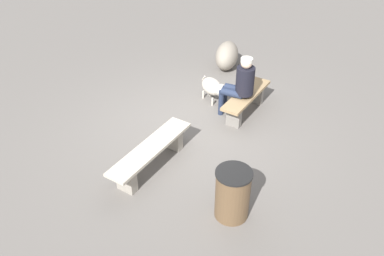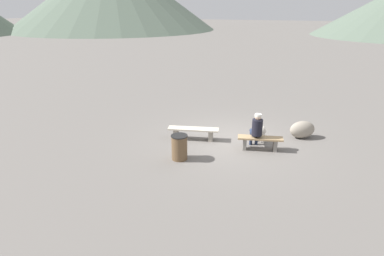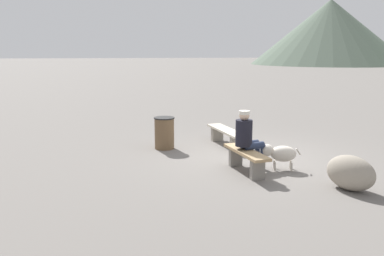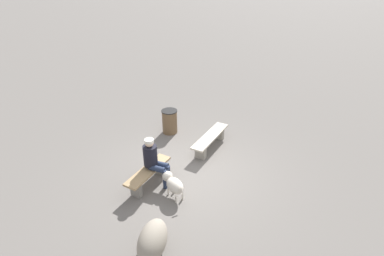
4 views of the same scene
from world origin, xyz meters
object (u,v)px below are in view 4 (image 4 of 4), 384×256
bench_left (210,139)px  dog (173,184)px  trash_bin (170,121)px  boulder (153,241)px  seated_person (153,158)px  bench_right (149,174)px

bench_left → dog: dog is taller
trash_bin → boulder: size_ratio=0.86×
bench_left → boulder: size_ratio=1.99×
bench_left → dog: bearing=4.4°
dog → trash_bin: (-2.28, -2.33, 0.05)m
bench_left → boulder: bearing=10.2°
seated_person → boulder: seated_person is taller
boulder → seated_person: bearing=-134.3°
bench_left → seated_person: 2.37m
dog → bench_left: bearing=-60.4°
trash_bin → seated_person: bearing=35.6°
bench_left → trash_bin: bearing=-97.8°
bench_right → boulder: size_ratio=1.63×
seated_person → boulder: 2.22m
bench_right → seated_person: bearing=150.0°
dog → bench_right: bearing=22.1°
bench_right → seated_person: (-0.16, 0.05, 0.43)m
bench_right → seated_person: size_ratio=1.19×
bench_left → trash_bin: 1.69m
bench_left → seated_person: (2.32, -0.08, 0.46)m
dog → trash_bin: trash_bin is taller
bench_right → seated_person: seated_person is taller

